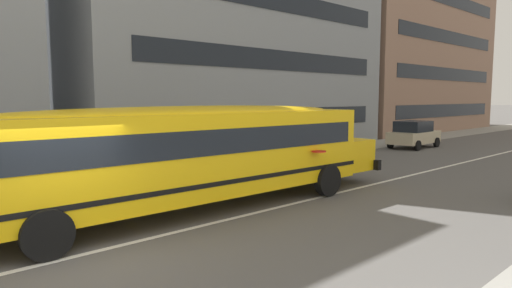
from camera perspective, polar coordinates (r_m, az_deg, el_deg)
name	(u,v)px	position (r m, az deg, el deg)	size (l,w,h in m)	color
ground_plane	(69,258)	(9.40, -22.98, -13.40)	(400.00, 400.00, 0.00)	#54514F
lane_centreline	(69,258)	(9.40, -22.98, -13.38)	(110.00, 0.16, 0.01)	silver
school_bus	(201,148)	(12.02, -7.08, -0.55)	(12.73, 3.19, 2.83)	yellow
parked_car_beige_beside_sign	(414,134)	(28.52, 19.73, 1.22)	(3.96, 1.99, 1.64)	#C1B28E
apartment_block_far_right	(390,28)	(46.23, 16.96, 14.21)	(21.15, 11.83, 19.70)	#93705B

